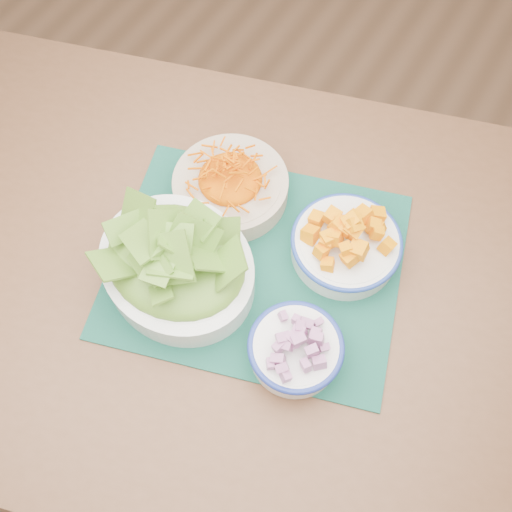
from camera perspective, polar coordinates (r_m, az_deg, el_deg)
The scene contains 7 objects.
ground at distance 1.82m, azimuth -4.10°, elevation -2.12°, with size 4.00×4.00×0.00m, color #AB7752.
table at distance 1.08m, azimuth -3.55°, elevation -3.32°, with size 1.54×1.24×0.75m.
placemat at distance 1.00m, azimuth 0.00°, elevation -0.82°, with size 0.50×0.41×0.00m, color #0A3229.
carrot_bowl at distance 1.03m, azimuth -2.57°, elevation 7.34°, with size 0.25×0.25×0.08m.
squash_bowl at distance 0.98m, azimuth 9.07°, elevation 1.50°, with size 0.20×0.20×0.09m.
lettuce_bowl at distance 0.94m, azimuth -8.04°, elevation -0.42°, with size 0.33×0.30×0.13m.
onion_bowl at distance 0.90m, azimuth 3.98°, elevation -9.16°, with size 0.19×0.19×0.08m.
Camera 1 is at (0.50, -0.57, 1.65)m, focal length 40.00 mm.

